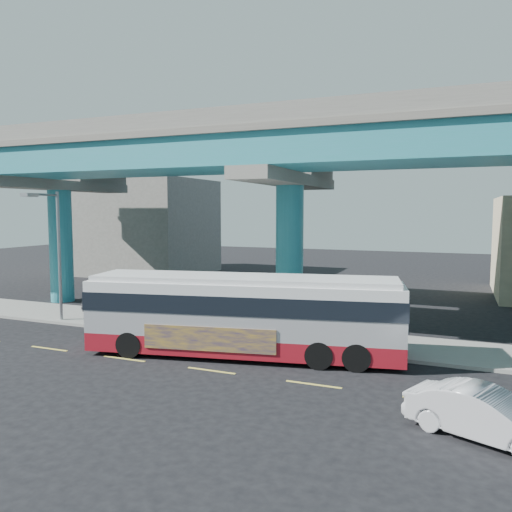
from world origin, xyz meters
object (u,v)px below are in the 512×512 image
at_px(transit_bus, 244,312).
at_px(street_lamp, 51,236).
at_px(sedan, 485,415).
at_px(parked_car, 108,306).
at_px(stop_sign, 307,306).

distance_m(transit_bus, street_lamp, 12.12).
bearing_deg(street_lamp, sedan, -16.38).
xyz_separation_m(transit_bus, street_lamp, (-11.69, 1.44, 2.86)).
bearing_deg(sedan, transit_bus, 85.37).
height_order(parked_car, street_lamp, street_lamp).
bearing_deg(parked_car, street_lamp, 152.79).
bearing_deg(street_lamp, transit_bus, -7.03).
distance_m(transit_bus, parked_car, 10.59).
xyz_separation_m(sedan, street_lamp, (-20.71, 6.09, 4.02)).
bearing_deg(sedan, street_lamp, 96.24).
distance_m(transit_bus, stop_sign, 3.01).
xyz_separation_m(transit_bus, sedan, (9.02, -4.65, -1.16)).
relative_size(parked_car, street_lamp, 0.53).
height_order(sedan, street_lamp, street_lamp).
xyz_separation_m(sedan, stop_sign, (-6.92, 6.80, 1.18)).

